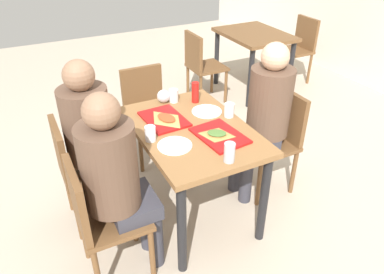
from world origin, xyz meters
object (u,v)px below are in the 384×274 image
Objects in this scene: plastic_cup_a at (229,110)px; soda_can at (229,152)px; chair_left_end at (147,107)px; pizza_slice_a at (166,118)px; chair_near_right at (98,215)px; tray_red_far at (220,135)px; pizza_slice_b at (217,134)px; background_chair_far at (299,45)px; person_far_side at (265,111)px; person_in_brown_jacket at (117,175)px; plastic_cup_c at (174,96)px; background_chair_near at (201,63)px; tray_red_near at (164,119)px; background_table at (254,43)px; foil_bundle at (164,96)px; paper_plate_near_edge at (175,146)px; person_in_red at (94,132)px; plastic_cup_b at (150,134)px; main_table at (192,142)px; condiment_bottle at (195,92)px; chair_far_side at (276,135)px; chair_near_left at (79,167)px; paper_plate_center at (207,111)px.

plastic_cup_a is 0.82× the size of soda_can.
chair_left_end reaches higher than pizza_slice_a.
chair_near_right is 0.90m from tray_red_far.
pizza_slice_b is 3.02m from background_chair_far.
person_far_side is 12.50× the size of plastic_cup_a.
person_in_brown_jacket is 0.96m from plastic_cup_c.
background_chair_near is (-1.55, 1.09, -0.28)m from pizza_slice_a.
background_table is (-1.52, 1.83, -0.14)m from tray_red_near.
background_chair_near is 1.00× the size of background_chair_far.
pizza_slice_a is 0.31m from foil_bundle.
person_far_side reaches higher than paper_plate_near_edge.
person_in_red is at bearing -102.24° from person_far_side.
person_in_brown_jacket and person_far_side have the same top height.
paper_plate_near_edge is 0.98× the size of pizza_slice_b.
soda_can reaches higher than background_chair_far.
plastic_cup_b is 1.00× the size of plastic_cup_c.
soda_can is (0.45, 0.02, 0.17)m from main_table.
chair_left_end is 1.13m from pizza_slice_b.
main_table is at bearing -90.00° from person_far_side.
tray_red_far is 0.31m from paper_plate_near_edge.
background_chair_near is at bearing 141.77° from foil_bundle.
foil_bundle is 0.12× the size of background_chair_far.
chair_left_end is 2.33× the size of tray_red_far.
plastic_cup_b is 0.62× the size of condiment_bottle.
chair_left_end is 0.56m from foil_bundle.
chair_near_right is at bearing -90.00° from person_in_brown_jacket.
chair_left_end is at bearing -72.05° from background_chair_far.
plastic_cup_c is (-0.69, 0.66, 0.06)m from person_in_brown_jacket.
person_in_brown_jacket is at bearing -27.36° from chair_left_end.
person_in_red is at bearing -99.36° from tray_red_near.
chair_near_right and chair_left_end have the same top height.
person_in_red is at bearing -113.46° from main_table.
background_table is (-1.86, 1.90, -0.13)m from paper_plate_near_edge.
chair_far_side is 1.96m from background_table.
tray_red_far is at bearing 62.37° from chair_near_left.
person_in_brown_jacket is 1.49× the size of background_chair_near.
tray_red_near is at bearing -22.50° from foil_bundle.
pizza_slice_b is at bearing 57.40° from person_in_red.
chair_near_left is at bearing -78.84° from plastic_cup_c.
pizza_slice_a is at bearing -9.12° from chair_left_end.
pizza_slice_a is at bearing -58.86° from background_chair_far.
chair_left_end reaches higher than paper_plate_near_edge.
chair_near_right reaches higher than pizza_slice_a.
paper_plate_near_edge is at bearing 43.99° from person_in_red.
plastic_cup_a is (0.24, 0.92, 0.06)m from person_in_red.
condiment_bottle is at bearing 149.71° from main_table.
condiment_bottle is (0.08, 0.15, 0.03)m from plastic_cup_c.
plastic_cup_a is at bearing 148.47° from soda_can.
paper_plate_center is at bearing 117.58° from person_in_brown_jacket.
chair_left_end is 0.69m from condiment_bottle.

